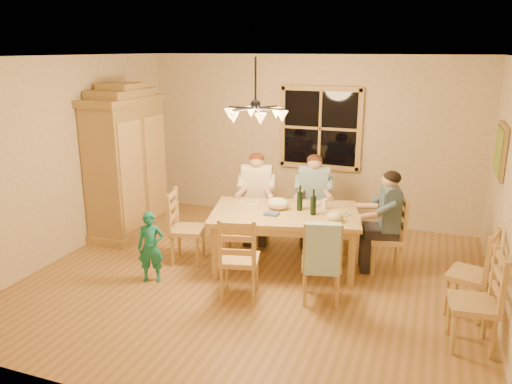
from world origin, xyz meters
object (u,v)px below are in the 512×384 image
at_px(chair_near_left, 240,271).
at_px(chair_near_right, 321,275).
at_px(armoire, 127,166).
at_px(chair_end_left, 188,240).
at_px(adult_woman, 257,186).
at_px(child, 151,247).
at_px(wine_bottle_b, 313,202).
at_px(wine_bottle_a, 300,198).
at_px(chandelier, 256,113).
at_px(chair_far_right, 313,223).
at_px(chair_end_right, 385,249).
at_px(chair_spare_back, 468,288).
at_px(adult_slate_man, 388,209).
at_px(dining_table, 285,219).
at_px(chair_spare_front, 471,318).
at_px(adult_plaid_man, 314,188).
at_px(chair_far_left, 257,221).

height_order(chair_near_left, chair_near_right, same).
bearing_deg(armoire, chair_end_left, -27.28).
relative_size(adult_woman, child, 0.98).
xyz_separation_m(wine_bottle_b, child, (-1.78, -0.99, -0.48)).
xyz_separation_m(wine_bottle_a, wine_bottle_b, (0.21, -0.12, 0.00)).
relative_size(chandelier, chair_far_right, 0.78).
height_order(chair_near_left, adult_woman, adult_woman).
xyz_separation_m(chair_far_right, chair_end_right, (1.12, -0.64, 0.00)).
xyz_separation_m(chandelier, chair_spare_back, (2.45, -0.01, -1.77)).
distance_m(chair_end_left, child, 0.71).
bearing_deg(wine_bottle_b, adult_slate_man, 19.01).
relative_size(adult_woman, chair_spare_back, 0.88).
relative_size(dining_table, chair_near_right, 2.11).
height_order(wine_bottle_a, child, wine_bottle_a).
bearing_deg(chair_spare_front, chair_spare_back, -6.79).
bearing_deg(wine_bottle_a, armoire, 174.11).
relative_size(armoire, wine_bottle_b, 6.97).
distance_m(wine_bottle_b, child, 2.09).
bearing_deg(chair_near_right, adult_woman, 117.90).
xyz_separation_m(wine_bottle_b, chair_spare_front, (1.86, -1.17, -0.62)).
height_order(chandelier, chair_near_left, chandelier).
relative_size(chair_far_right, wine_bottle_b, 3.00).
height_order(chair_near_left, chair_end_right, same).
distance_m(chair_near_left, wine_bottle_a, 1.32).
distance_m(adult_woman, chair_spare_back, 3.20).
bearing_deg(adult_plaid_man, chandelier, 61.99).
xyz_separation_m(chair_near_left, chair_spare_back, (2.47, 0.46, 0.00)).
distance_m(armoire, adult_plaid_man, 2.85).
distance_m(chair_far_right, wine_bottle_b, 1.16).
relative_size(armoire, chair_end_right, 2.32).
bearing_deg(child, chandelier, 2.25).
height_order(adult_woman, chair_spare_front, adult_woman).
distance_m(chair_near_left, child, 1.17).
relative_size(dining_table, chair_near_left, 2.11).
bearing_deg(chair_far_right, chair_spare_front, 120.84).
bearing_deg(armoire, chair_far_right, 10.99).
relative_size(chair_end_right, adult_slate_man, 1.13).
bearing_deg(wine_bottle_a, adult_woman, 142.48).
bearing_deg(chair_far_right, adult_woman, 0.00).
xyz_separation_m(chair_far_left, chair_near_right, (1.33, -1.50, 0.00)).
distance_m(dining_table, adult_woman, 1.02).
bearing_deg(chair_spare_back, adult_plaid_man, 72.57).
bearing_deg(chair_end_right, chair_near_right, 136.74).
bearing_deg(armoire, dining_table, -8.70).
bearing_deg(adult_plaid_man, armoire, -2.65).
bearing_deg(chair_end_right, chandelier, 104.66).
bearing_deg(child, dining_table, 14.65).
bearing_deg(adult_woman, chair_near_left, 90.00).
height_order(chair_near_right, adult_plaid_man, adult_plaid_man).
distance_m(chair_end_right, wine_bottle_b, 1.13).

